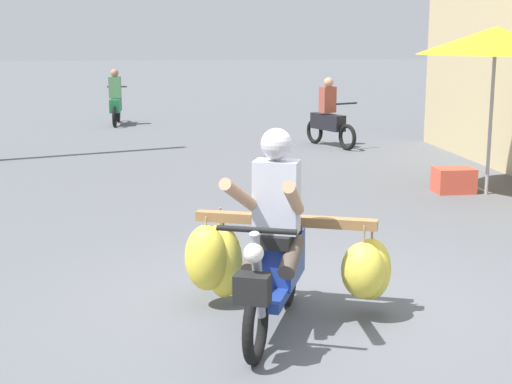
# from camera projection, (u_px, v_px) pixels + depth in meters

# --- Properties ---
(ground_plane) EXTENTS (120.00, 120.00, 0.00)m
(ground_plane) POSITION_uv_depth(u_px,v_px,m) (308.00, 312.00, 6.36)
(ground_plane) COLOR #56595E
(motorbike_main_loaded) EXTENTS (1.78, 1.96, 1.58)m
(motorbike_main_loaded) POSITION_uv_depth(u_px,v_px,m) (273.00, 254.00, 6.13)
(motorbike_main_loaded) COLOR black
(motorbike_main_loaded) RESTS_ON ground
(motorbike_distant_ahead_left) EXTENTS (0.80, 1.52, 1.40)m
(motorbike_distant_ahead_left) POSITION_uv_depth(u_px,v_px,m) (329.00, 119.00, 15.50)
(motorbike_distant_ahead_left) COLOR black
(motorbike_distant_ahead_left) RESTS_ON ground
(motorbike_distant_ahead_right) EXTENTS (0.50, 1.62, 1.40)m
(motorbike_distant_ahead_right) POSITION_uv_depth(u_px,v_px,m) (116.00, 102.00, 19.13)
(motorbike_distant_ahead_right) COLOR black
(motorbike_distant_ahead_right) RESTS_ON ground
(market_umbrella_near_shop) EXTENTS (2.17, 2.17, 2.37)m
(market_umbrella_near_shop) POSITION_uv_depth(u_px,v_px,m) (496.00, 41.00, 10.54)
(market_umbrella_near_shop) COLOR #99999E
(market_umbrella_near_shop) RESTS_ON ground
(produce_crate) EXTENTS (0.56, 0.40, 0.36)m
(produce_crate) POSITION_uv_depth(u_px,v_px,m) (454.00, 180.00, 11.07)
(produce_crate) COLOR #CC4C38
(produce_crate) RESTS_ON ground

